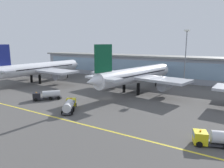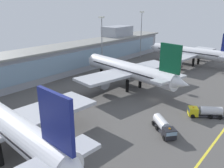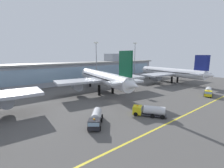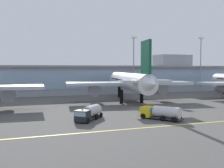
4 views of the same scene
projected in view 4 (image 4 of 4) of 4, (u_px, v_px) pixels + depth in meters
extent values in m
plane|color=#514F4C|center=(135.00, 109.00, 73.45)|extent=(195.82, 195.82, 0.00)
cube|color=yellow|center=(184.00, 124.00, 52.84)|extent=(156.66, 0.50, 0.01)
cube|color=#9399A3|center=(89.00, 81.00, 116.40)|extent=(139.87, 12.00, 11.10)
cube|color=#84A3BC|center=(93.00, 80.00, 110.70)|extent=(134.28, 0.20, 7.11)
cube|color=gray|center=(89.00, 66.00, 116.06)|extent=(142.87, 14.00, 0.80)
cube|color=#9399A3|center=(172.00, 61.00, 132.28)|extent=(16.00, 10.00, 6.00)
cylinder|color=#999EA8|center=(9.00, 95.00, 71.93)|extent=(4.03, 5.63, 3.68)
cylinder|color=black|center=(121.00, 97.00, 84.02)|extent=(1.10, 1.10, 4.26)
cylinder|color=black|center=(142.00, 96.00, 85.17)|extent=(1.10, 1.10, 4.26)
cylinder|color=black|center=(119.00, 92.00, 102.52)|extent=(1.10, 1.10, 4.26)
cylinder|color=silver|center=(129.00, 81.00, 87.45)|extent=(12.03, 40.01, 5.32)
cone|color=silver|center=(116.00, 79.00, 108.50)|extent=(5.80, 5.58, 5.05)
cone|color=silver|center=(151.00, 84.00, 66.12)|extent=(5.46, 6.54, 4.52)
cube|color=#84A3BC|center=(118.00, 77.00, 105.32)|extent=(4.57, 4.35, 1.60)
cube|color=black|center=(129.00, 80.00, 87.43)|extent=(11.00, 33.76, 0.43)
cube|color=#B7BAC1|center=(129.00, 83.00, 87.49)|extent=(40.51, 16.14, 0.85)
cylinder|color=#999EA8|center=(94.00, 90.00, 87.02)|extent=(4.55, 5.72, 3.72)
cylinder|color=#999EA8|center=(161.00, 89.00, 91.00)|extent=(4.55, 5.72, 3.72)
cube|color=#0C4C2D|center=(146.00, 57.00, 69.91)|extent=(1.85, 7.15, 8.51)
cube|color=#B7BAC1|center=(146.00, 81.00, 70.26)|extent=(13.19, 6.46, 0.68)
cylinder|color=black|center=(224.00, 89.00, 115.36)|extent=(1.10, 1.10, 3.90)
cone|color=white|center=(215.00, 79.00, 121.13)|extent=(4.87, 4.64, 4.63)
cube|color=#84A3BC|center=(219.00, 77.00, 118.15)|extent=(3.84, 3.61, 1.46)
cylinder|color=#999EA8|center=(223.00, 88.00, 98.66)|extent=(3.70, 5.42, 3.41)
cylinder|color=black|center=(88.00, 121.00, 53.74)|extent=(0.93, 1.04, 1.10)
cylinder|color=black|center=(76.00, 120.00, 54.61)|extent=(0.93, 1.04, 1.10)
cylinder|color=black|center=(97.00, 117.00, 57.98)|extent=(0.93, 1.04, 1.10)
cylinder|color=black|center=(86.00, 116.00, 58.85)|extent=(0.93, 1.04, 1.10)
cylinder|color=black|center=(101.00, 115.00, 60.35)|extent=(0.93, 1.04, 1.10)
cylinder|color=black|center=(90.00, 114.00, 61.22)|extent=(0.93, 1.04, 1.10)
cube|color=#2D2D33|center=(91.00, 117.00, 58.25)|extent=(6.64, 7.31, 0.30)
cube|color=black|center=(82.00, 116.00, 54.38)|extent=(3.50, 3.46, 2.20)
cube|color=#84A3BC|center=(82.00, 113.00, 54.36)|extent=(3.48, 3.47, 0.88)
cylinder|color=silver|center=(92.00, 111.00, 58.68)|extent=(5.34, 5.76, 2.30)
cube|color=orange|center=(82.00, 110.00, 54.31)|extent=(0.30, 0.40, 0.20)
cylinder|color=black|center=(143.00, 116.00, 58.87)|extent=(0.86, 1.08, 1.10)
cylinder|color=black|center=(149.00, 115.00, 60.96)|extent=(0.86, 1.08, 1.10)
cylinder|color=black|center=(162.00, 118.00, 56.21)|extent=(0.86, 1.08, 1.10)
cylinder|color=black|center=(168.00, 117.00, 58.30)|extent=(0.86, 1.08, 1.10)
cylinder|color=black|center=(174.00, 120.00, 54.71)|extent=(0.86, 1.08, 1.10)
cylinder|color=black|center=(179.00, 118.00, 56.81)|extent=(0.86, 1.08, 1.10)
cube|color=#2D2D33|center=(164.00, 118.00, 57.36)|extent=(6.11, 7.60, 0.30)
cube|color=yellow|center=(147.00, 112.00, 59.71)|extent=(3.46, 3.38, 2.20)
cube|color=#84A3BC|center=(147.00, 109.00, 59.68)|extent=(3.42, 3.41, 0.88)
cylinder|color=silver|center=(167.00, 112.00, 56.97)|extent=(4.99, 5.92, 2.30)
cube|color=orange|center=(147.00, 106.00, 59.64)|extent=(0.30, 0.40, 0.20)
cylinder|color=gray|center=(134.00, 67.00, 112.74)|extent=(0.44, 0.44, 22.87)
cube|color=silver|center=(134.00, 38.00, 112.06)|extent=(1.80, 1.80, 0.70)
cylinder|color=gray|center=(201.00, 65.00, 126.50)|extent=(0.44, 0.44, 24.17)
cube|color=silver|center=(201.00, 38.00, 125.78)|extent=(1.80, 1.80, 0.70)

